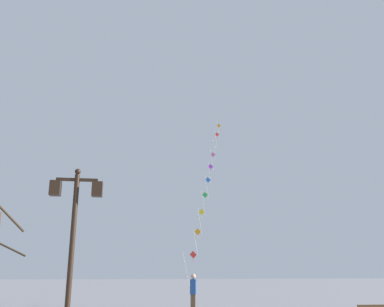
# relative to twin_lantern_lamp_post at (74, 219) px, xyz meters

# --- Properties ---
(twin_lantern_lamp_post) EXTENTS (1.39, 0.28, 4.52)m
(twin_lantern_lamp_post) POSITION_rel_twin_lantern_lamp_post_xyz_m (0.00, 0.00, 0.00)
(twin_lantern_lamp_post) COLOR black
(twin_lantern_lamp_post) RESTS_ON ground_plane
(kite_train) EXTENTS (5.30, 15.26, 14.71)m
(kite_train) POSITION_rel_twin_lantern_lamp_post_xyz_m (6.60, 16.16, 4.60)
(kite_train) COLOR brown
(kite_train) RESTS_ON ground_plane
(kite_flyer) EXTENTS (0.33, 0.63, 1.71)m
(kite_flyer) POSITION_rel_twin_lantern_lamp_post_xyz_m (4.20, 6.75, -2.24)
(kite_flyer) COLOR brown
(kite_flyer) RESTS_ON ground_plane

